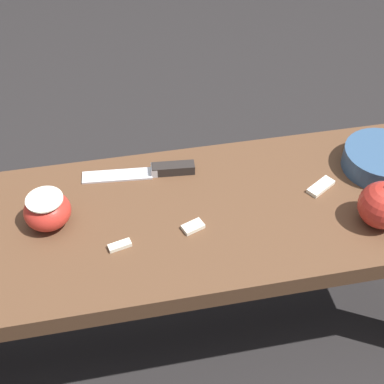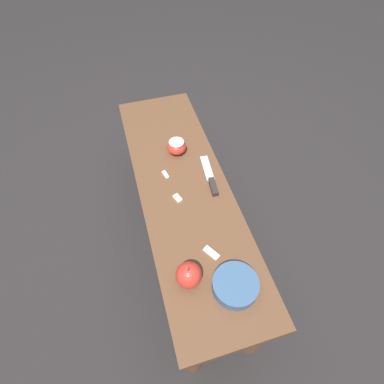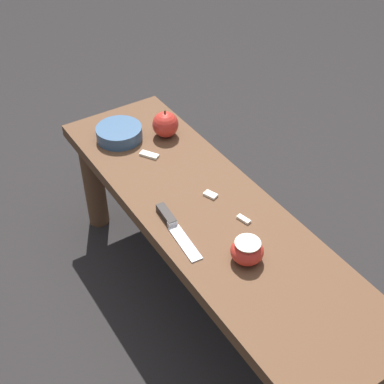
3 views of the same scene
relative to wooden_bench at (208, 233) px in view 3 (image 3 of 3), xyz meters
The scene contains 9 objects.
ground_plane 0.33m from the wooden_bench, ahead, with size 8.00×8.00×0.00m, color black.
wooden_bench is the anchor object (origin of this frame).
knife 0.15m from the wooden_bench, 91.59° to the right, with size 0.22×0.05×0.02m.
apple_whole 0.41m from the wooden_bench, 167.25° to the left, with size 0.08×0.08×0.10m.
apple_cut 0.24m from the wooden_bench, ahead, with size 0.08×0.08×0.06m.
apple_slice_near_knife 0.14m from the wooden_bench, 33.66° to the left, with size 0.04×0.02×0.01m.
apple_slice_center 0.11m from the wooden_bench, 141.17° to the left, with size 0.04×0.03×0.01m.
apple_slice_near_bowl 0.32m from the wooden_bench, behind, with size 0.06×0.05×0.01m.
bowl 0.46m from the wooden_bench, behind, with size 0.15×0.15×0.04m.
Camera 3 is at (0.89, -0.63, 1.42)m, focal length 50.00 mm.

